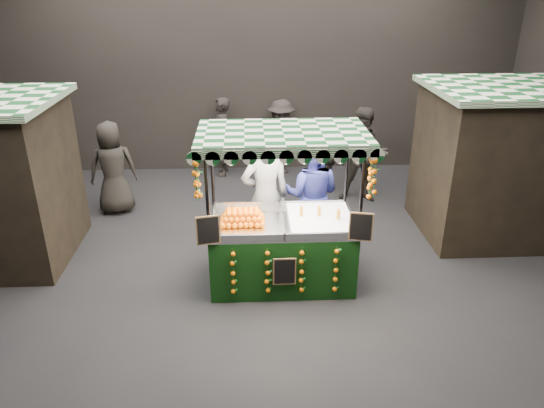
{
  "coord_description": "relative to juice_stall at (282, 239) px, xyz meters",
  "views": [
    {
      "loc": [
        -0.09,
        -6.56,
        4.21
      ],
      "look_at": [
        0.27,
        0.54,
        1.02
      ],
      "focal_mm": 33.66,
      "sensor_mm": 36.0,
      "label": 1
    }
  ],
  "objects": [
    {
      "name": "ground",
      "position": [
        -0.39,
        0.03,
        -0.72
      ],
      "size": [
        12.0,
        12.0,
        0.0
      ],
      "primitive_type": "plane",
      "color": "black",
      "rests_on": "ground"
    },
    {
      "name": "market_hall",
      "position": [
        -0.39,
        0.03,
        2.66
      ],
      "size": [
        12.1,
        10.1,
        5.05
      ],
      "color": "black",
      "rests_on": "ground"
    },
    {
      "name": "neighbour_stall_right",
      "position": [
        4.01,
        1.53,
        0.59
      ],
      "size": [
        3.0,
        2.2,
        2.6
      ],
      "color": "black",
      "rests_on": "ground"
    },
    {
      "name": "juice_stall",
      "position": [
        0.0,
        0.0,
        0.0
      ],
      "size": [
        2.4,
        1.41,
        2.32
      ],
      "color": "black",
      "rests_on": "ground"
    },
    {
      "name": "vendor_grey",
      "position": [
        -0.21,
        0.8,
        0.33
      ],
      "size": [
        0.85,
        0.65,
        2.1
      ],
      "rotation": [
        0.0,
        0.0,
        3.35
      ],
      "color": "gray",
      "rests_on": "ground"
    },
    {
      "name": "vendor_blue",
      "position": [
        0.55,
        1.04,
        0.24
      ],
      "size": [
        1.1,
        0.96,
        1.92
      ],
      "rotation": [
        0.0,
        0.0,
        2.86
      ],
      "color": "navy",
      "rests_on": "ground"
    },
    {
      "name": "shopper_0",
      "position": [
        -4.26,
        3.6,
        0.09
      ],
      "size": [
        0.6,
        0.4,
        1.62
      ],
      "rotation": [
        0.0,
        0.0,
        0.02
      ],
      "color": "black",
      "rests_on": "ground"
    },
    {
      "name": "shopper_1",
      "position": [
        1.83,
        2.97,
        0.24
      ],
      "size": [
        1.05,
        0.88,
        1.92
      ],
      "rotation": [
        0.0,
        0.0,
        -0.18
      ],
      "color": "#2A2622",
      "rests_on": "ground"
    },
    {
      "name": "shopper_2",
      "position": [
        1.17,
        3.53,
        0.04
      ],
      "size": [
        0.97,
        0.7,
        1.53
      ],
      "rotation": [
        0.0,
        0.0,
        2.73
      ],
      "color": "#282421",
      "rests_on": "ground"
    },
    {
      "name": "shopper_3",
      "position": [
        0.28,
        4.63,
        0.14
      ],
      "size": [
        1.28,
        1.14,
        1.72
      ],
      "rotation": [
        0.0,
        0.0,
        0.57
      ],
      "color": "#2A2422",
      "rests_on": "ground"
    },
    {
      "name": "shopper_4",
      "position": [
        -3.04,
        2.68,
        0.17
      ],
      "size": [
        0.98,
        0.75,
        1.79
      ],
      "rotation": [
        0.0,
        0.0,
        3.37
      ],
      "color": "#272420",
      "rests_on": "ground"
    },
    {
      "name": "shopper_5",
      "position": [
        3.53,
        2.43,
        0.17
      ],
      "size": [
        1.37,
        1.65,
        1.78
      ],
      "rotation": [
        0.0,
        0.0,
        2.18
      ],
      "color": "#2C2524",
      "rests_on": "ground"
    },
    {
      "name": "shopper_6",
      "position": [
        -1.06,
        4.62,
        0.17
      ],
      "size": [
        0.44,
        0.66,
        1.78
      ],
      "rotation": [
        0.0,
        0.0,
        -1.6
      ],
      "color": "black",
      "rests_on": "ground"
    }
  ]
}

